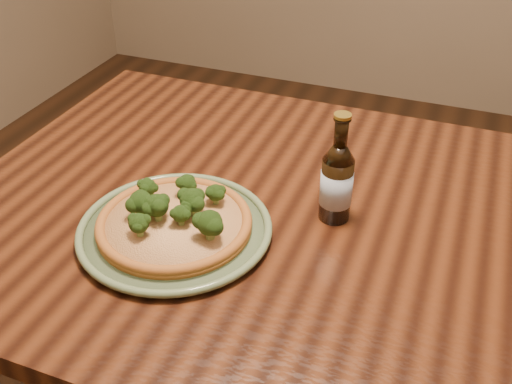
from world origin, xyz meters
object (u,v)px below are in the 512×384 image
(pizza, at_px, (174,220))
(beer_bottle, at_px, (337,181))
(plate, at_px, (175,229))
(table, at_px, (388,277))

(pizza, relative_size, beer_bottle, 1.30)
(beer_bottle, bearing_deg, plate, -169.29)
(table, distance_m, plate, 0.39)
(table, xyz_separation_m, plate, (-0.35, -0.13, 0.10))
(pizza, bearing_deg, plate, -89.87)
(plate, bearing_deg, beer_bottle, 31.17)
(plate, relative_size, beer_bottle, 1.63)
(table, distance_m, pizza, 0.39)
(table, relative_size, beer_bottle, 7.90)
(plate, height_order, beer_bottle, beer_bottle)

